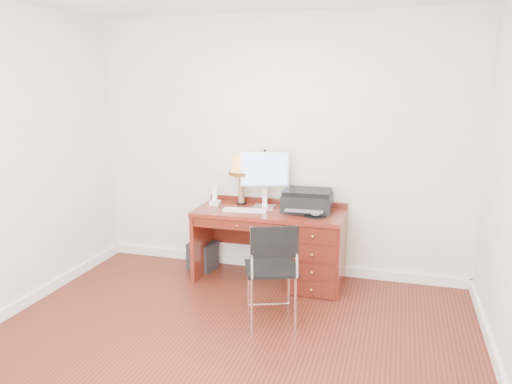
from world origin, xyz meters
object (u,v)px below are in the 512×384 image
(leg_lamp, at_px, (241,168))
(equipment_box, at_px, (203,256))
(monitor, at_px, (265,172))
(printer, at_px, (307,200))
(desk, at_px, (301,245))
(phone, at_px, (215,199))
(chair, at_px, (269,263))

(leg_lamp, xyz_separation_m, equipment_box, (-0.42, -0.08, -0.99))
(monitor, distance_m, printer, 0.52)
(leg_lamp, distance_m, equipment_box, 1.08)
(desk, height_order, monitor, monitor)
(monitor, xyz_separation_m, equipment_box, (-0.70, -0.04, -0.96))
(phone, distance_m, equipment_box, 0.68)
(printer, bearing_deg, leg_lamp, 170.91)
(chair, bearing_deg, desk, 64.19)
(equipment_box, bearing_deg, chair, -33.54)
(desk, relative_size, leg_lamp, 2.83)
(phone, bearing_deg, desk, -6.46)
(monitor, distance_m, leg_lamp, 0.28)
(desk, bearing_deg, equipment_box, 175.03)
(leg_lamp, bearing_deg, chair, -61.63)
(monitor, distance_m, equipment_box, 1.19)
(chair, height_order, equipment_box, chair)
(equipment_box, bearing_deg, leg_lamp, 22.38)
(chair, bearing_deg, printer, 62.36)
(desk, height_order, equipment_box, desk)
(desk, height_order, phone, phone)
(monitor, relative_size, chair, 0.63)
(printer, bearing_deg, phone, 179.35)
(desk, height_order, leg_lamp, leg_lamp)
(chair, bearing_deg, phone, 109.72)
(chair, bearing_deg, equipment_box, 113.94)
(leg_lamp, relative_size, equipment_box, 1.74)
(phone, height_order, chair, phone)
(monitor, bearing_deg, desk, -32.67)
(equipment_box, bearing_deg, desk, 6.69)
(monitor, bearing_deg, phone, 175.02)
(printer, height_order, equipment_box, printer)
(printer, xyz_separation_m, leg_lamp, (-0.72, 0.08, 0.28))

